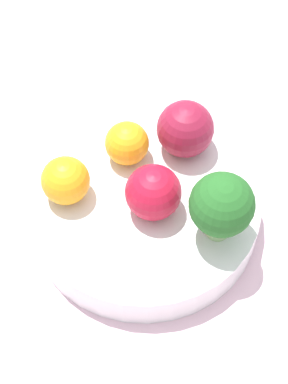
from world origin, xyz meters
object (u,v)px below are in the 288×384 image
apple_green (185,129)px  broccoli (222,206)px  apple_red (156,191)px  orange_front (127,143)px  bowl (144,208)px  orange_back (65,181)px

apple_green → broccoli: bearing=69.8°
apple_red → orange_front: size_ratio=1.21×
bowl → broccoli: broccoli is taller
apple_green → orange_front: size_ratio=1.30×
bowl → apple_red: size_ratio=4.28×
orange_front → orange_back: bearing=3.1°
bowl → broccoli: 0.11m
apple_red → orange_front: apple_red is taller
bowl → orange_front: bearing=-106.8°
broccoli → apple_red: 0.07m
apple_green → orange_front: apple_green is taller
orange_front → bowl: bearing=73.2°
broccoli → apple_green: size_ratio=1.32×
broccoli → bowl: bearing=-64.7°
apple_red → apple_green: bearing=-148.0°
bowl → orange_back: size_ratio=4.88×
apple_green → orange_front: 0.06m
bowl → broccoli: bearing=115.3°
bowl → broccoli: size_ratio=3.01×
apple_red → orange_front: 0.07m
apple_red → orange_back: 0.09m
broccoli → apple_green: 0.11m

